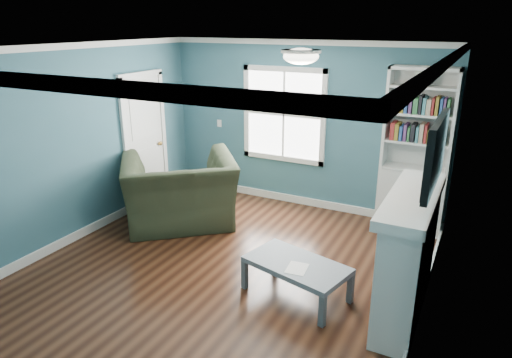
% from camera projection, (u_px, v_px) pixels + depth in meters
% --- Properties ---
extents(floor, '(5.00, 5.00, 0.00)m').
position_uv_depth(floor, '(221.00, 273.00, 5.46)').
color(floor, black).
rests_on(floor, ground).
extents(room_walls, '(5.00, 5.00, 5.00)m').
position_uv_depth(room_walls, '(217.00, 145.00, 4.94)').
color(room_walls, '#305E6D').
rests_on(room_walls, ground).
extents(trim, '(4.50, 5.00, 2.60)m').
position_uv_depth(trim, '(218.00, 175.00, 5.06)').
color(trim, white).
rests_on(trim, ground).
extents(window, '(1.40, 0.06, 1.50)m').
position_uv_depth(window, '(284.00, 115.00, 7.21)').
color(window, white).
rests_on(window, room_walls).
extents(bookshelf, '(0.90, 0.35, 2.31)m').
position_uv_depth(bookshelf, '(414.00, 168.00, 6.34)').
color(bookshelf, silver).
rests_on(bookshelf, ground).
extents(fireplace, '(0.44, 1.58, 1.30)m').
position_uv_depth(fireplace, '(409.00, 257.00, 4.53)').
color(fireplace, black).
rests_on(fireplace, ground).
extents(tv, '(0.06, 1.10, 0.65)m').
position_uv_depth(tv, '(436.00, 153.00, 4.12)').
color(tv, black).
rests_on(tv, fireplace).
extents(door, '(0.12, 0.98, 2.17)m').
position_uv_depth(door, '(145.00, 140.00, 7.24)').
color(door, silver).
rests_on(door, ground).
extents(ceiling_fixture, '(0.38, 0.38, 0.15)m').
position_uv_depth(ceiling_fixture, '(301.00, 55.00, 4.32)').
color(ceiling_fixture, white).
rests_on(ceiling_fixture, room_walls).
extents(light_switch, '(0.08, 0.01, 0.12)m').
position_uv_depth(light_switch, '(219.00, 123.00, 7.80)').
color(light_switch, white).
rests_on(light_switch, room_walls).
extents(recliner, '(1.85, 1.78, 1.36)m').
position_uv_depth(recliner, '(179.00, 180.00, 6.59)').
color(recliner, '#252D1C').
rests_on(recliner, ground).
extents(coffee_table, '(1.21, 0.85, 0.40)m').
position_uv_depth(coffee_table, '(297.00, 267.00, 4.92)').
color(coffee_table, '#4A5359').
rests_on(coffee_table, ground).
extents(paper_sheet, '(0.23, 0.28, 0.00)m').
position_uv_depth(paper_sheet, '(297.00, 268.00, 4.78)').
color(paper_sheet, white).
rests_on(paper_sheet, coffee_table).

